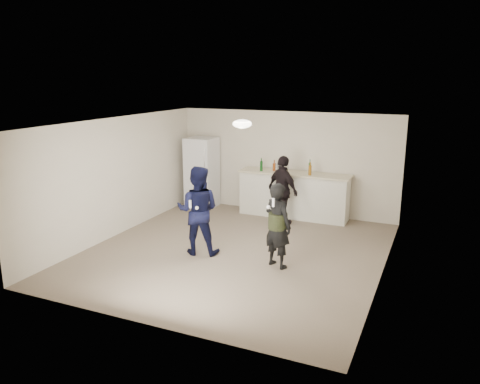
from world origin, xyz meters
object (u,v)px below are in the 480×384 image
at_px(counter, 294,196).
at_px(woman, 278,225).
at_px(man, 198,210).
at_px(fridge, 202,173).
at_px(shaker, 277,167).
at_px(spectator, 283,190).

xyz_separation_m(counter, woman, (0.65, -3.03, 0.24)).
relative_size(counter, man, 1.53).
bearing_deg(fridge, man, -63.08).
bearing_deg(man, fridge, -78.37).
bearing_deg(shaker, spectator, -59.91).
height_order(fridge, spectator, fridge).
relative_size(counter, spectator, 1.64).
relative_size(woman, spectator, 0.97).
relative_size(fridge, spectator, 1.13).
relative_size(fridge, shaker, 10.59).
distance_m(fridge, spectator, 2.46).
height_order(shaker, man, man).
height_order(counter, man, man).
bearing_deg(fridge, spectator, -13.50).
relative_size(fridge, woman, 1.17).
height_order(counter, shaker, shaker).
relative_size(man, woman, 1.11).
height_order(man, spectator, man).
relative_size(shaker, man, 0.10).
bearing_deg(counter, man, -107.60).
xyz_separation_m(shaker, woman, (1.11, -3.06, -0.41)).
bearing_deg(shaker, man, -99.28).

